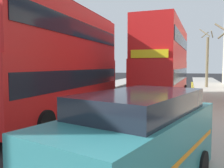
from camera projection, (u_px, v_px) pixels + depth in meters
name	position (u px, v px, depth m)	size (l,w,h in m)	color
sidewalk_left	(45.00, 100.00, 18.46)	(4.00, 80.00, 0.14)	#9E9991
kerb_line_outer	(197.00, 115.00, 13.23)	(0.10, 56.00, 0.01)	yellow
kerb_line_inner	(194.00, 114.00, 13.28)	(0.10, 56.00, 0.01)	yellow
double_decker_bus_away	(60.00, 58.00, 12.31)	(2.81, 10.81, 5.64)	red
double_decker_bus_oncoming	(164.00, 61.00, 17.81)	(3.16, 10.91, 5.64)	red
taxi_minivan	(135.00, 145.00, 4.85)	(3.12, 5.14, 2.12)	teal
street_tree_far	(207.00, 60.00, 28.40)	(1.62, 1.74, 6.82)	#6B6047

